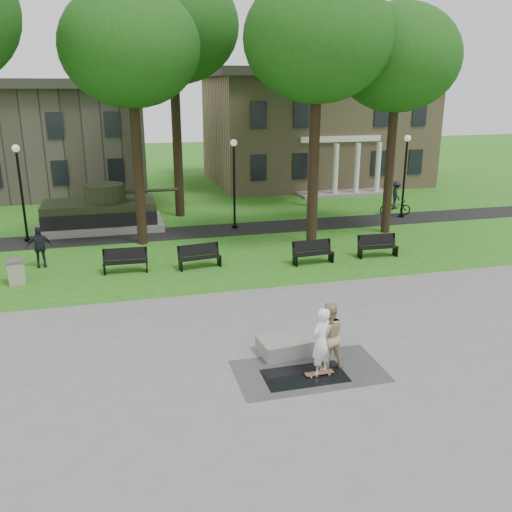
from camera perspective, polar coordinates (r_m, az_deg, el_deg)
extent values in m
plane|color=#2D5F16|center=(18.05, 4.68, -6.63)|extent=(120.00, 120.00, 0.00)
cube|color=gray|center=(13.98, 11.62, -14.61)|extent=(22.00, 16.00, 0.02)
cube|color=black|center=(29.02, -3.09, 2.77)|extent=(44.00, 2.60, 0.01)
cube|color=#9E8460|center=(44.47, 6.07, 13.04)|extent=(16.00, 11.00, 8.00)
cube|color=#38332D|center=(44.35, 6.26, 18.59)|extent=(17.00, 12.00, 0.60)
cube|color=silver|center=(39.40, 8.92, 12.08)|extent=(6.00, 0.30, 0.40)
cube|color=#4C443D|center=(42.54, -22.34, 11.13)|extent=(15.00, 10.00, 7.20)
cylinder|color=black|center=(26.26, -12.36, 9.73)|extent=(0.48, 0.48, 8.00)
ellipsoid|color=#1C4B11|center=(26.10, -13.11, 20.66)|extent=(6.20, 6.20, 5.27)
cylinder|color=black|center=(25.87, 6.10, 10.28)|extent=(0.50, 0.50, 8.32)
ellipsoid|color=#1C4B11|center=(25.75, 6.50, 21.83)|extent=(6.60, 6.60, 5.61)
cylinder|color=black|center=(28.68, 13.95, 9.92)|extent=(0.46, 0.46, 7.68)
ellipsoid|color=#1C4B11|center=(28.49, 14.69, 19.52)|extent=(6.00, 6.00, 5.10)
cylinder|color=black|center=(31.84, -8.33, 12.40)|extent=(0.54, 0.54, 9.28)
ellipsoid|color=#1C4B11|center=(31.87, -8.82, 22.83)|extent=(7.20, 7.20, 6.12)
cylinder|color=black|center=(34.35, 6.15, 12.30)|extent=(0.50, 0.50, 8.64)
ellipsoid|color=#1C4B11|center=(34.30, 6.46, 21.32)|extent=(6.40, 6.40, 5.44)
cylinder|color=black|center=(28.64, -23.39, 5.67)|extent=(0.12, 0.12, 4.40)
sphere|color=silver|center=(28.31, -23.96, 10.31)|extent=(0.36, 0.36, 0.36)
cylinder|color=black|center=(29.10, -22.89, 1.59)|extent=(0.32, 0.32, 0.16)
cylinder|color=black|center=(28.94, -2.30, 7.19)|extent=(0.12, 0.12, 4.40)
sphere|color=silver|center=(28.61, -2.36, 11.83)|extent=(0.36, 0.36, 0.36)
cylinder|color=black|center=(29.39, -2.25, 3.12)|extent=(0.32, 0.32, 0.16)
cylinder|color=black|center=(32.53, 15.33, 7.73)|extent=(0.12, 0.12, 4.40)
sphere|color=silver|center=(32.25, 15.67, 11.85)|extent=(0.36, 0.36, 0.36)
cylinder|color=black|center=(32.94, 15.04, 4.10)|extent=(0.32, 0.32, 0.16)
cube|color=gray|center=(30.39, -15.98, 3.17)|extent=(6.50, 3.40, 0.40)
cube|color=#252B17|center=(30.22, -16.10, 4.54)|extent=(5.80, 2.80, 1.10)
cube|color=black|center=(28.95, -16.11, 3.59)|extent=(5.80, 0.35, 0.70)
cube|color=black|center=(31.58, -16.04, 4.71)|extent=(5.80, 0.35, 0.70)
cylinder|color=#252B17|center=(30.02, -15.69, 6.45)|extent=(2.10, 2.10, 0.90)
cylinder|color=#252B17|center=(30.06, -11.28, 6.77)|extent=(3.20, 0.18, 0.18)
cube|color=black|center=(14.74, 5.14, -12.44)|extent=(2.20, 1.20, 0.00)
cube|color=gray|center=(15.87, 4.33, -9.20)|extent=(2.29, 1.22, 0.45)
cube|color=brown|center=(14.80, 6.67, -12.21)|extent=(0.79, 0.22, 0.07)
imported|color=white|center=(14.43, 6.81, -8.94)|extent=(0.82, 0.75, 1.89)
imported|color=tan|center=(14.80, 7.60, -8.29)|extent=(0.93, 0.73, 1.87)
imported|color=black|center=(24.56, -21.86, 0.89)|extent=(1.07, 0.53, 1.75)
imported|color=black|center=(33.34, 14.44, 5.01)|extent=(1.92, 1.02, 0.96)
imported|color=#20222B|center=(33.19, 14.54, 6.31)|extent=(0.80, 1.14, 1.60)
cube|color=black|center=(22.83, -13.58, -0.64)|extent=(1.82, 0.53, 0.05)
cube|color=black|center=(22.95, -13.65, 0.24)|extent=(1.80, 0.23, 0.50)
cube|color=black|center=(22.91, -15.66, -1.34)|extent=(0.08, 0.45, 0.45)
cube|color=black|center=(22.92, -11.42, -1.01)|extent=(0.08, 0.45, 0.45)
cube|color=black|center=(22.89, -5.93, -0.19)|extent=(1.84, 0.69, 0.05)
cube|color=black|center=(23.01, -6.04, 0.69)|extent=(1.80, 0.40, 0.50)
cube|color=black|center=(22.85, -8.01, -0.89)|extent=(0.12, 0.45, 0.45)
cube|color=black|center=(23.09, -3.83, -0.56)|extent=(0.12, 0.45, 0.45)
cube|color=black|center=(23.45, 6.06, 0.24)|extent=(1.83, 0.57, 0.05)
cube|color=black|center=(23.56, 5.90, 1.09)|extent=(1.81, 0.27, 0.50)
cube|color=black|center=(23.24, 4.08, -0.44)|extent=(0.09, 0.45, 0.45)
cube|color=black|center=(23.82, 7.96, -0.12)|extent=(0.09, 0.45, 0.45)
cube|color=black|center=(24.87, 12.72, 0.91)|extent=(1.82, 0.54, 0.05)
cube|color=black|center=(24.98, 12.54, 1.71)|extent=(1.81, 0.24, 0.50)
cube|color=black|center=(24.57, 10.92, 0.27)|extent=(0.08, 0.45, 0.45)
cube|color=black|center=(25.33, 14.40, 0.56)|extent=(0.08, 0.45, 0.45)
cube|color=#9C9881|center=(22.94, -23.93, -1.60)|extent=(0.70, 0.70, 0.90)
cube|color=#4C4C4C|center=(22.80, -24.08, -0.46)|extent=(0.77, 0.77, 0.06)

